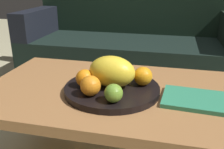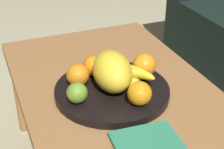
{
  "view_description": "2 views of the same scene",
  "coord_description": "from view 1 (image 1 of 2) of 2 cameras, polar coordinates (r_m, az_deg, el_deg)",
  "views": [
    {
      "loc": [
        0.24,
        -0.94,
        0.88
      ],
      "look_at": [
        0.03,
        -0.03,
        0.52
      ],
      "focal_mm": 41.05,
      "sensor_mm": 36.0,
      "label": 1
    },
    {
      "loc": [
        0.95,
        -0.4,
        1.1
      ],
      "look_at": [
        0.03,
        -0.03,
        0.52
      ],
      "focal_mm": 57.45,
      "sensor_mm": 36.0,
      "label": 2
    }
  ],
  "objects": [
    {
      "name": "orange_back",
      "position": [
        1.01,
        -6.07,
        -0.84
      ],
      "size": [
        0.07,
        0.07,
        0.07
      ],
      "primitive_type": "sphere",
      "color": "orange",
      "rests_on": "fruit_bowl"
    },
    {
      "name": "apple_front",
      "position": [
        0.88,
        0.35,
        -4.17
      ],
      "size": [
        0.07,
        0.07,
        0.07
      ],
      "primitive_type": "sphere",
      "color": "olive",
      "rests_on": "fruit_bowl"
    },
    {
      "name": "magazine",
      "position": [
        1.0,
        18.43,
        -5.37
      ],
      "size": [
        0.26,
        0.2,
        0.02
      ],
      "primitive_type": "cube",
      "rotation": [
        0.0,
        0.0,
        -0.07
      ],
      "color": "#318863",
      "rests_on": "coffee_table"
    },
    {
      "name": "orange_right",
      "position": [
        0.93,
        -4.82,
        -2.5
      ],
      "size": [
        0.08,
        0.08,
        0.08
      ],
      "primitive_type": "sphere",
      "color": "orange",
      "rests_on": "fruit_bowl"
    },
    {
      "name": "coffee_table",
      "position": [
        1.08,
        -1.0,
        -5.48
      ],
      "size": [
        1.03,
        0.64,
        0.44
      ],
      "color": "#9D693D",
      "rests_on": "ground_plane"
    },
    {
      "name": "banana_bunch",
      "position": [
        1.08,
        0.95,
        0.44
      ],
      "size": [
        0.15,
        0.15,
        0.06
      ],
      "color": "yellow",
      "rests_on": "fruit_bowl"
    },
    {
      "name": "fruit_bowl",
      "position": [
        1.03,
        0.0,
        -3.26
      ],
      "size": [
        0.38,
        0.38,
        0.03
      ],
      "primitive_type": "cylinder",
      "color": "black",
      "rests_on": "coffee_table"
    },
    {
      "name": "melon_large_front",
      "position": [
        1.0,
        -0.01,
        0.65
      ],
      "size": [
        0.2,
        0.15,
        0.12
      ],
      "primitive_type": "ellipsoid",
      "rotation": [
        0.0,
        0.0,
        -0.12
      ],
      "color": "yellow",
      "rests_on": "fruit_bowl"
    },
    {
      "name": "couch",
      "position": [
        2.18,
        3.86,
        5.8
      ],
      "size": [
        1.7,
        0.7,
        0.9
      ],
      "color": "black",
      "rests_on": "ground_plane"
    },
    {
      "name": "orange_left",
      "position": [
        1.03,
        6.91,
        -0.36
      ],
      "size": [
        0.08,
        0.08,
        0.08
      ],
      "primitive_type": "sphere",
      "color": "orange",
      "rests_on": "fruit_bowl"
    },
    {
      "name": "orange_front",
      "position": [
        1.13,
        -0.03,
        2.07
      ],
      "size": [
        0.08,
        0.08,
        0.08
      ],
      "primitive_type": "sphere",
      "color": "orange",
      "rests_on": "fruit_bowl"
    }
  ]
}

